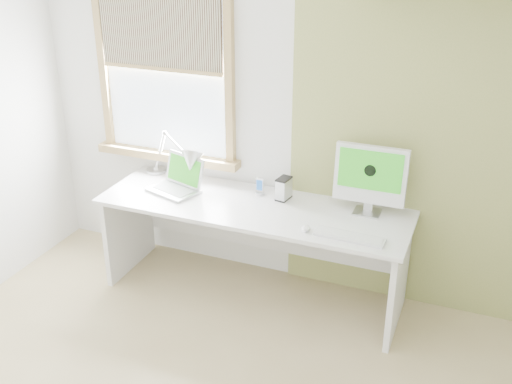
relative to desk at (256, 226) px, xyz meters
The scene contains 11 objects.
room 1.64m from the desk, 83.89° to the right, with size 4.04×3.54×2.64m.
accent_wall 1.42m from the desk, 14.44° to the left, with size 2.00×0.02×2.60m, color #8A994D.
window 1.34m from the desk, 162.21° to the left, with size 1.20×0.14×1.42m.
desk is the anchor object (origin of this frame).
desk_lamp 0.72m from the desk, behind, with size 0.61×0.40×0.37m.
laptop 0.66m from the desk, behind, with size 0.42×0.38×0.25m.
phone_dock 0.27m from the desk, 101.35° to the left, with size 0.07×0.07×0.13m.
external_drive 0.34m from the desk, 35.90° to the left, with size 0.10×0.14×0.16m.
imac 0.90m from the desk, 10.02° to the left, with size 0.48×0.16×0.48m.
keyboard 0.81m from the desk, 20.15° to the right, with size 0.45×0.14×0.02m.
mouse 0.57m from the desk, 31.33° to the right, with size 0.05×0.09×0.03m, color white.
Camera 1 is at (1.29, -2.17, 2.59)m, focal length 42.73 mm.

